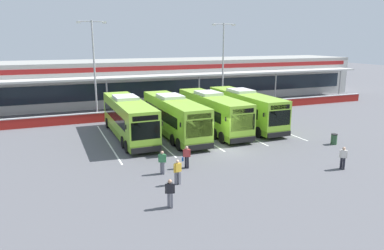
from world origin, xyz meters
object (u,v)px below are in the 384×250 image
Objects in this scene: coach_bus_centre at (212,113)px; pedestrian_near_bin at (343,157)px; coach_bus_right_centre at (245,109)px; lamp_post_centre at (223,60)px; pedestrian_child at (178,171)px; coach_bus_left_centre at (174,117)px; coach_bus_leftmost at (129,119)px; pedestrian_approaching_bus at (170,192)px; pedestrian_in_dark_coat at (162,162)px; pedestrian_with_handbag at (186,156)px; litter_bin at (334,139)px; lamp_post_west at (94,64)px.

coach_bus_centre is 7.51× the size of pedestrian_near_bin.
lamp_post_centre is at bearing 76.16° from coach_bus_right_centre.
pedestrian_near_bin is (11.70, -1.80, 0.00)m from pedestrian_child.
coach_bus_left_centre and coach_bus_right_centre have the same top height.
coach_bus_leftmost reaches higher than pedestrian_approaching_bus.
coach_bus_right_centre is at bearing 89.00° from pedestrian_near_bin.
pedestrian_child is at bearing -122.88° from lamp_post_centre.
coach_bus_left_centre reaches higher than pedestrian_approaching_bus.
pedestrian_in_dark_coat is (-4.07, -9.22, -0.91)m from coach_bus_left_centre.
coach_bus_leftmost is 7.51× the size of pedestrian_with_handbag.
pedestrian_with_handbag is 1.99m from pedestrian_in_dark_coat.
pedestrian_in_dark_coat is 0.15× the size of lamp_post_centre.
lamp_post_centre is (14.84, 10.13, 4.50)m from coach_bus_leftmost.
pedestrian_child is 16.01m from litter_bin.
pedestrian_child is 1.00× the size of pedestrian_near_bin.
pedestrian_in_dark_coat is (-8.32, -9.75, -0.91)m from coach_bus_centre.
pedestrian_child and pedestrian_near_bin have the same top height.
pedestrian_near_bin is 1.00× the size of pedestrian_approaching_bus.
lamp_post_west reaches higher than coach_bus_centre.
litter_bin is at bearing -46.68° from lamp_post_west.
coach_bus_left_centre reaches higher than pedestrian_near_bin.
coach_bus_left_centre is 14.48m from litter_bin.
coach_bus_right_centre is 7.51× the size of pedestrian_child.
pedestrian_with_handbag is 1.00× the size of pedestrian_near_bin.
coach_bus_left_centre is 7.51× the size of pedestrian_child.
coach_bus_right_centre is (12.33, -0.03, 0.00)m from coach_bus_leftmost.
coach_bus_left_centre is 9.07m from pedestrian_with_handbag.
coach_bus_centre reaches higher than pedestrian_near_bin.
pedestrian_approaching_bus is (-9.46, -14.73, -0.91)m from coach_bus_centre.
pedestrian_with_handbag is 1.00× the size of pedestrian_child.
coach_bus_right_centre is 13.08× the size of litter_bin.
pedestrian_child reaches higher than litter_bin.
coach_bus_centre is 11.62m from litter_bin.
coach_bus_right_centre is at bearing 39.40° from pedestrian_in_dark_coat.
lamp_post_west is at bearing 119.92° from pedestrian_near_bin.
coach_bus_centre is at bearing 57.29° from pedestrian_approaching_bus.
pedestrian_with_handbag is 0.15× the size of lamp_post_centre.
coach_bus_leftmost is 18.52m from lamp_post_centre.
pedestrian_in_dark_coat is (-12.28, -10.09, -0.91)m from coach_bus_right_centre.
pedestrian_with_handbag is at bearing 60.52° from pedestrian_approaching_bus.
coach_bus_centre is 17.53m from pedestrian_approaching_bus.
pedestrian_child is 11.84m from pedestrian_near_bin.
pedestrian_child is at bearing -84.84° from lamp_post_west.
pedestrian_approaching_bus is at bearing -131.70° from coach_bus_right_centre.
lamp_post_centre is at bearing 93.68° from litter_bin.
pedestrian_in_dark_coat is at bearing -175.90° from litter_bin.
pedestrian_approaching_bus is at bearing -122.26° from lamp_post_centre.
coach_bus_right_centre is at bearing 48.30° from pedestrian_approaching_bus.
coach_bus_right_centre is 17.61m from lamp_post_west.
pedestrian_approaching_bus is at bearing -160.36° from litter_bin.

